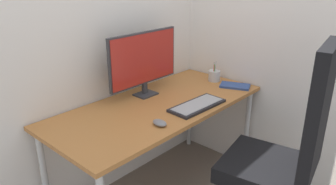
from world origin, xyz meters
name	(u,v)px	position (x,y,z in m)	size (l,w,h in m)	color
wall_back	(118,6)	(0.00, 0.39, 1.40)	(2.59, 0.04, 2.80)	white
wall_side_right	(244,2)	(0.83, -0.14, 1.40)	(0.04, 1.71, 2.80)	white
desk	(159,112)	(0.00, 0.00, 0.69)	(1.60, 0.73, 0.76)	#B27038
office_chair	(286,148)	(0.24, -0.84, 0.63)	(0.59, 0.62, 1.29)	black
monitor	(144,60)	(0.06, 0.20, 1.03)	(0.64, 0.13, 0.47)	#333338
keyboard	(197,105)	(0.14, -0.23, 0.77)	(0.43, 0.20, 0.02)	black
mouse	(160,123)	(-0.23, -0.23, 0.77)	(0.07, 0.10, 0.03)	slate
pen_holder	(214,76)	(0.68, 0.00, 0.80)	(0.10, 0.10, 0.17)	silver
notebook	(235,86)	(0.67, -0.21, 0.77)	(0.13, 0.23, 0.02)	#334C8C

